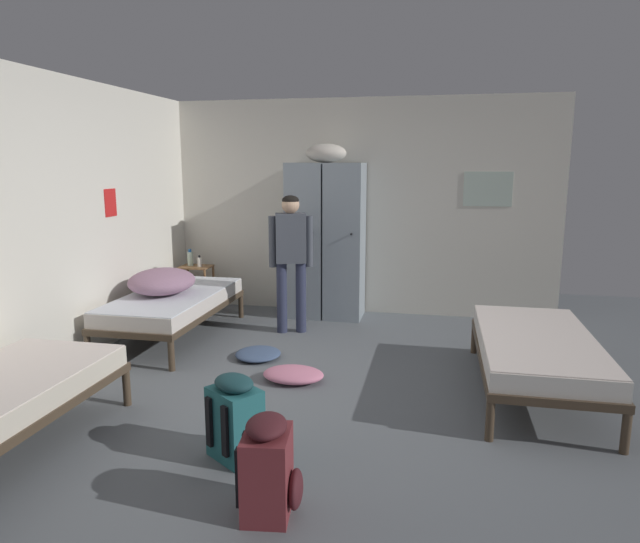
{
  "coord_description": "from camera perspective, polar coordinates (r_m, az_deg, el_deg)",
  "views": [
    {
      "loc": [
        0.96,
        -4.3,
        1.84
      ],
      "look_at": [
        0.0,
        0.26,
        0.95
      ],
      "focal_mm": 31.73,
      "sensor_mm": 36.0,
      "label": 1
    }
  ],
  "objects": [
    {
      "name": "locker_bank",
      "position": [
        6.8,
        0.59,
        3.47
      ],
      "size": [
        0.9,
        0.55,
        2.07
      ],
      "color": "#8C99A3",
      "rests_on": "ground_plane"
    },
    {
      "name": "lotion_bottle",
      "position": [
        7.22,
        -12.06,
        0.97
      ],
      "size": [
        0.05,
        0.05,
        0.15
      ],
      "color": "white",
      "rests_on": "shelf_unit"
    },
    {
      "name": "bedding_heap",
      "position": [
        6.17,
        -15.66,
        -0.96
      ],
      "size": [
        0.67,
        0.75,
        0.27
      ],
      "color": "gray",
      "rests_on": "bed_left_rear"
    },
    {
      "name": "room_backdrop",
      "position": [
        5.99,
        -9.57,
        5.59
      ],
      "size": [
        4.76,
        5.25,
        2.62
      ],
      "color": "silver",
      "rests_on": "ground_plane"
    },
    {
      "name": "water_bottle",
      "position": [
        7.33,
        -12.95,
        1.31
      ],
      "size": [
        0.07,
        0.07,
        0.21
      ],
      "color": "silver",
      "rests_on": "shelf_unit"
    },
    {
      "name": "clothes_pile_pink",
      "position": [
        4.94,
        -2.7,
        -10.33
      ],
      "size": [
        0.53,
        0.39,
        0.12
      ],
      "color": "pink",
      "rests_on": "ground_plane"
    },
    {
      "name": "backpack_teal",
      "position": [
        3.72,
        -8.43,
        -14.45
      ],
      "size": [
        0.41,
        0.41,
        0.55
      ],
      "color": "#23666B",
      "rests_on": "ground_plane"
    },
    {
      "name": "person_traveler",
      "position": [
        6.13,
        -2.95,
        2.09
      ],
      "size": [
        0.46,
        0.28,
        1.51
      ],
      "color": "#2D334C",
      "rests_on": "ground_plane"
    },
    {
      "name": "bed_right",
      "position": [
        4.91,
        20.97,
        -7.21
      ],
      "size": [
        0.9,
        1.9,
        0.49
      ],
      "color": "#473828",
      "rests_on": "ground_plane"
    },
    {
      "name": "shelf_unit",
      "position": [
        7.34,
        -12.35,
        -1.18
      ],
      "size": [
        0.38,
        0.3,
        0.57
      ],
      "color": "brown",
      "rests_on": "ground_plane"
    },
    {
      "name": "backpack_maroon",
      "position": [
        3.17,
        -5.16,
        -19.17
      ],
      "size": [
        0.36,
        0.35,
        0.55
      ],
      "color": "maroon",
      "rests_on": "ground_plane"
    },
    {
      "name": "clothes_pile_denim",
      "position": [
        5.53,
        -6.26,
        -8.25
      ],
      "size": [
        0.43,
        0.46,
        0.08
      ],
      "color": "#42567A",
      "rests_on": "ground_plane"
    },
    {
      "name": "ground_plane",
      "position": [
        4.77,
        -0.65,
        -11.85
      ],
      "size": [
        8.3,
        8.3,
        0.0
      ],
      "primitive_type": "plane",
      "color": "slate"
    },
    {
      "name": "bed_left_rear",
      "position": [
        6.21,
        -14.57,
        -3.12
      ],
      "size": [
        0.9,
        1.9,
        0.49
      ],
      "color": "#473828",
      "rests_on": "ground_plane"
    }
  ]
}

